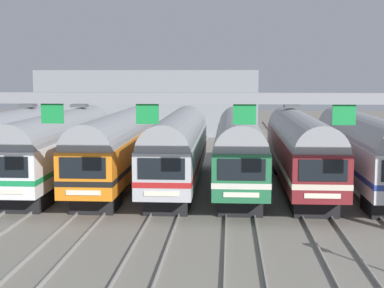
% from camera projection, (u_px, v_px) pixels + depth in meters
% --- Properties ---
extents(ground_plane, '(160.00, 160.00, 0.00)m').
position_uv_depth(ground_plane, '(178.00, 187.00, 36.67)').
color(ground_plane, gray).
extents(track_bed, '(24.47, 70.00, 0.15)m').
position_uv_depth(track_bed, '(194.00, 151.00, 53.50)').
color(track_bed, gray).
rests_on(track_bed, ground).
extents(commuter_train_blue, '(2.88, 18.06, 5.05)m').
position_uv_depth(commuter_train_blue, '(2.00, 144.00, 37.09)').
color(commuter_train_blue, '#284C9E').
rests_on(commuter_train_blue, ground).
extents(commuter_train_white, '(2.88, 18.06, 5.05)m').
position_uv_depth(commuter_train_white, '(60.00, 145.00, 36.84)').
color(commuter_train_white, white).
rests_on(commuter_train_white, ground).
extents(commuter_train_orange, '(2.88, 18.06, 4.77)m').
position_uv_depth(commuter_train_orange, '(119.00, 145.00, 36.59)').
color(commuter_train_orange, orange).
rests_on(commuter_train_orange, ground).
extents(commuter_train_stainless, '(2.88, 18.06, 4.77)m').
position_uv_depth(commuter_train_stainless, '(178.00, 146.00, 36.34)').
color(commuter_train_stainless, '#B2B5BA').
rests_on(commuter_train_stainless, ground).
extents(commuter_train_green, '(2.88, 18.06, 4.77)m').
position_uv_depth(commuter_train_green, '(239.00, 146.00, 36.09)').
color(commuter_train_green, '#236B42').
rests_on(commuter_train_green, ground).
extents(commuter_train_maroon, '(2.88, 18.06, 5.05)m').
position_uv_depth(commuter_train_maroon, '(300.00, 147.00, 35.84)').
color(commuter_train_maroon, maroon).
rests_on(commuter_train_maroon, ground).
extents(commuter_train_silver, '(2.88, 18.06, 5.05)m').
position_uv_depth(commuter_train_silver, '(362.00, 147.00, 35.60)').
color(commuter_train_silver, silver).
rests_on(commuter_train_silver, ground).
extents(catenary_gantry, '(28.21, 0.44, 6.97)m').
position_uv_depth(catenary_gantry, '(147.00, 120.00, 22.64)').
color(catenary_gantry, gray).
rests_on(catenary_gantry, ground).
extents(maintenance_building, '(26.06, 10.00, 7.70)m').
position_uv_depth(maintenance_building, '(150.00, 102.00, 70.87)').
color(maintenance_building, gray).
rests_on(maintenance_building, ground).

